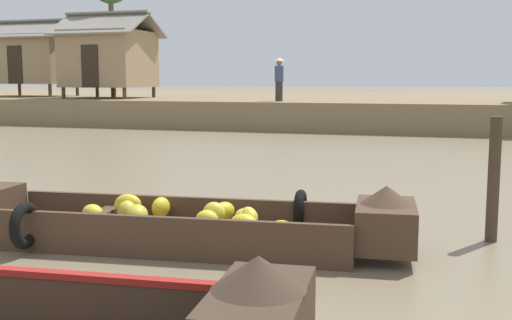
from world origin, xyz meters
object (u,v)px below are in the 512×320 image
vendor_person (279,77)px  mooring_post (494,180)px  banana_boat (172,223)px  stilt_house_mid_left (109,58)px  stilt_house_left (33,58)px

vendor_person → mooring_post: size_ratio=1.12×
banana_boat → stilt_house_mid_left: bearing=121.7°
banana_boat → mooring_post: bearing=19.9°
banana_boat → stilt_house_mid_left: size_ratio=1.37×
stilt_house_left → mooring_post: size_ratio=3.07×
stilt_house_left → vendor_person: bearing=-14.6°
stilt_house_left → stilt_house_mid_left: bearing=-17.1°
stilt_house_mid_left → mooring_post: stilt_house_mid_left is taller
stilt_house_left → stilt_house_mid_left: 5.42m
banana_boat → vendor_person: vendor_person is taller
vendor_person → mooring_post: 16.90m
banana_boat → stilt_house_mid_left: (-11.54, 18.68, 2.60)m
stilt_house_mid_left → vendor_person: stilt_house_mid_left is taller
stilt_house_left → banana_boat: bearing=-50.5°
stilt_house_left → stilt_house_mid_left: size_ratio=1.12×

